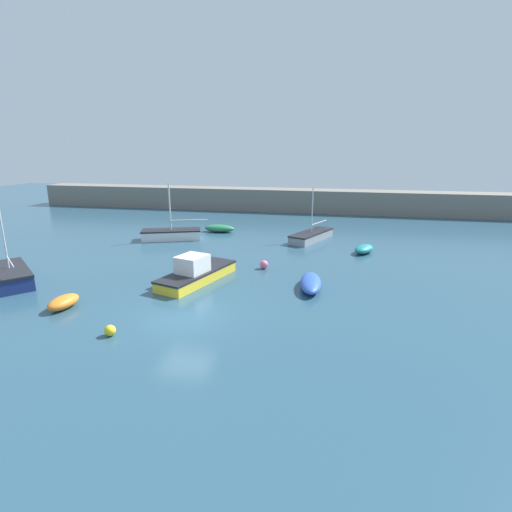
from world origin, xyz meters
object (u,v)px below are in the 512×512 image
at_px(rowboat_white_midwater, 311,283).
at_px(rowboat_blue_near, 219,228).
at_px(sailboat_short_mast, 171,234).
at_px(sailboat_twin_hulled, 311,236).
at_px(fishing_dinghy_green, 63,302).
at_px(cabin_cruiser_white, 196,273).
at_px(sailboat_tall_mast, 10,275).
at_px(mooring_buoy_pink, 264,264).
at_px(mooring_buoy_yellow, 110,330).
at_px(dinghy_near_pier, 364,249).

xyz_separation_m(rowboat_white_midwater, rowboat_blue_near, (-9.63, 13.87, 0.00)).
xyz_separation_m(sailboat_short_mast, rowboat_blue_near, (3.17, 3.88, -0.12)).
relative_size(sailboat_twin_hulled, rowboat_white_midwater, 1.57).
relative_size(fishing_dinghy_green, cabin_cruiser_white, 0.32).
bearing_deg(rowboat_blue_near, sailboat_twin_hulled, -10.95).
bearing_deg(sailboat_tall_mast, rowboat_white_midwater, -130.57).
bearing_deg(rowboat_blue_near, mooring_buoy_pink, -59.48).
xyz_separation_m(sailboat_twin_hulled, rowboat_blue_near, (-8.76, 1.68, -0.04)).
bearing_deg(sailboat_tall_mast, mooring_buoy_pink, -116.59).
xyz_separation_m(cabin_cruiser_white, mooring_buoy_yellow, (-1.15, -7.49, -0.32)).
bearing_deg(rowboat_white_midwater, fishing_dinghy_green, -70.28).
relative_size(rowboat_white_midwater, dinghy_near_pier, 1.41).
xyz_separation_m(sailboat_short_mast, cabin_cruiser_white, (5.97, -10.17, 0.09)).
distance_m(fishing_dinghy_green, dinghy_near_pier, 20.80).
bearing_deg(dinghy_near_pier, cabin_cruiser_white, 156.81).
bearing_deg(sailboat_tall_mast, sailboat_short_mast, -69.52).
xyz_separation_m(sailboat_tall_mast, sailboat_short_mast, (4.62, 12.75, -0.03)).
bearing_deg(sailboat_tall_mast, dinghy_near_pier, -110.70).
relative_size(dinghy_near_pier, sailboat_short_mast, 0.44).
bearing_deg(sailboat_short_mast, sailboat_twin_hulled, 170.01).
relative_size(sailboat_twin_hulled, mooring_buoy_pink, 9.69).
bearing_deg(sailboat_tall_mast, mooring_buoy_yellow, -167.03).
distance_m(sailboat_twin_hulled, dinghy_near_pier, 5.48).
bearing_deg(rowboat_white_midwater, sailboat_short_mast, -132.73).
xyz_separation_m(fishing_dinghy_green, sailboat_short_mast, (-0.89, 15.41, 0.15)).
bearing_deg(fishing_dinghy_green, mooring_buoy_yellow, 66.26).
xyz_separation_m(sailboat_tall_mast, rowboat_white_midwater, (17.42, 2.77, -0.16)).
height_order(sailboat_twin_hulled, sailboat_short_mast, sailboat_short_mast).
xyz_separation_m(sailboat_twin_hulled, dinghy_near_pier, (4.23, -3.49, -0.07)).
xyz_separation_m(rowboat_white_midwater, mooring_buoy_pink, (-3.32, 3.22, -0.06)).
height_order(sailboat_short_mast, mooring_buoy_yellow, sailboat_short_mast).
distance_m(rowboat_blue_near, mooring_buoy_pink, 12.38).
relative_size(sailboat_tall_mast, mooring_buoy_pink, 11.22).
bearing_deg(sailboat_short_mast, sailboat_tall_mast, 49.63).
xyz_separation_m(sailboat_twin_hulled, rowboat_white_midwater, (0.86, -12.19, -0.04)).
relative_size(sailboat_tall_mast, cabin_cruiser_white, 1.03).
distance_m(sailboat_tall_mast, mooring_buoy_yellow, 10.65).
height_order(cabin_cruiser_white, mooring_buoy_pink, cabin_cruiser_white).
height_order(dinghy_near_pier, cabin_cruiser_white, cabin_cruiser_white).
bearing_deg(fishing_dinghy_green, sailboat_twin_hulled, 153.92).
bearing_deg(sailboat_short_mast, rowboat_white_midwater, 121.59).
distance_m(rowboat_white_midwater, sailboat_short_mast, 16.23).
distance_m(rowboat_white_midwater, mooring_buoy_yellow, 11.06).
bearing_deg(sailboat_short_mast, fishing_dinghy_green, 72.85).
bearing_deg(rowboat_white_midwater, rowboat_blue_near, -149.99).
xyz_separation_m(sailboat_short_mast, mooring_buoy_yellow, (4.83, -17.66, -0.22)).
xyz_separation_m(fishing_dinghy_green, mooring_buoy_yellow, (3.94, -2.25, -0.08)).
height_order(rowboat_white_midwater, cabin_cruiser_white, cabin_cruiser_white).
xyz_separation_m(sailboat_tall_mast, dinghy_near_pier, (20.78, 11.47, -0.18)).
bearing_deg(sailboat_twin_hulled, rowboat_blue_near, -77.17).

